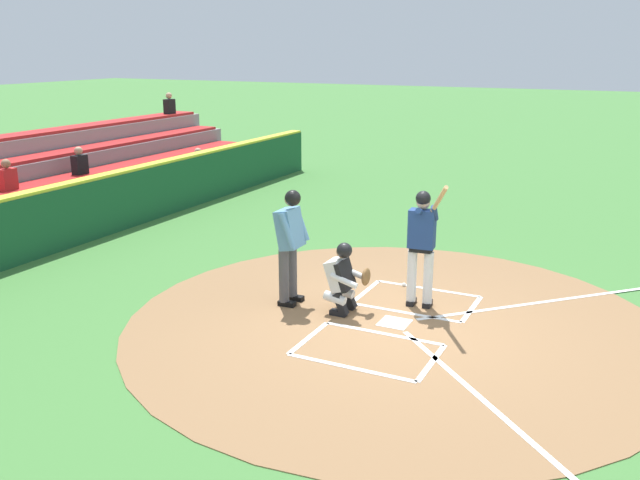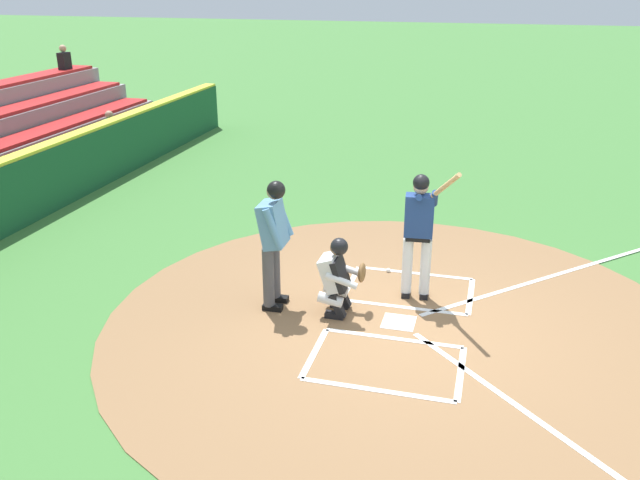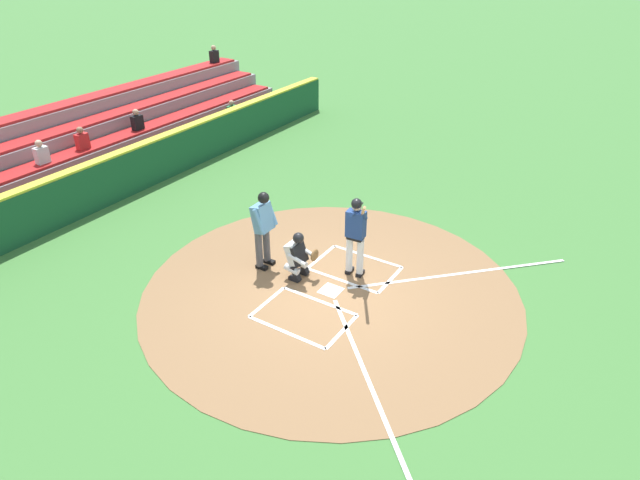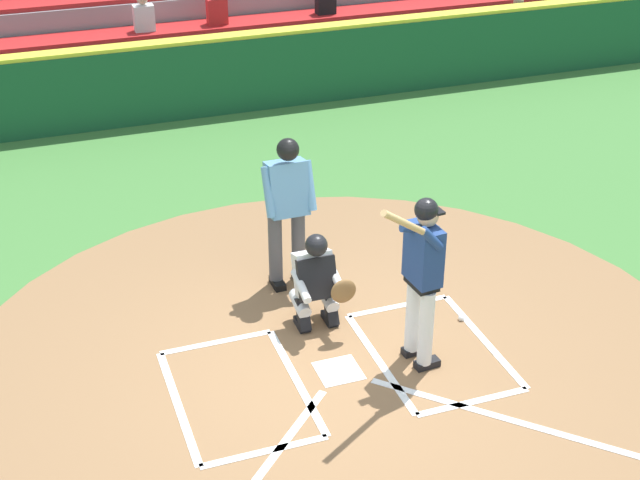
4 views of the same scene
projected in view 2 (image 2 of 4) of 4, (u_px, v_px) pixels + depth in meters
ground_plane at (399, 323)px, 9.07m from camera, size 120.00×120.00×0.00m
dirt_circle at (399, 323)px, 9.07m from camera, size 8.00×8.00×0.01m
home_plate_and_chalk at (464, 330)px, 8.85m from camera, size 7.93×4.91×0.01m
batter at (419, 228)px, 9.36m from camera, size 0.90×0.78×2.13m
catcher at (338, 274)px, 9.13m from camera, size 0.59×0.60×1.13m
plate_umpire at (273, 236)px, 9.14m from camera, size 0.58×0.41×1.86m
baseball at (388, 270)px, 10.59m from camera, size 0.07×0.07×0.07m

